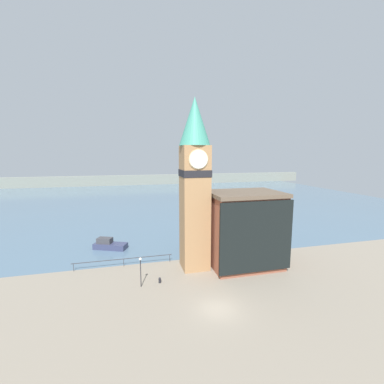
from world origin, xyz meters
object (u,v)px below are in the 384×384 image
Objects in this scene: pier_building at (245,229)px; boat_near at (109,245)px; clock_tower at (195,180)px; mooring_bollard_near at (160,280)px; lamp_post at (141,266)px.

pier_building is 1.83× the size of boat_near.
pier_building is 22.46m from boat_near.
clock_tower is 3.99× the size of boat_near.
clock_tower reaches higher than mooring_bollard_near.
pier_building reaches higher than mooring_bollard_near.
lamp_post is at bearing -153.88° from clock_tower.
pier_building is at bearing -8.45° from clock_tower.
clock_tower is 33.35× the size of mooring_bollard_near.
clock_tower is at bearing 171.55° from pier_building.
pier_building is (6.91, -1.03, -6.87)m from clock_tower.
lamp_post is (-7.52, -3.69, -9.57)m from clock_tower.
boat_near is at bearing 149.25° from pier_building.
mooring_bollard_near is 3.17m from lamp_post.
lamp_post is (-2.26, -0.38, 2.18)m from mooring_bollard_near.
pier_building reaches higher than lamp_post.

